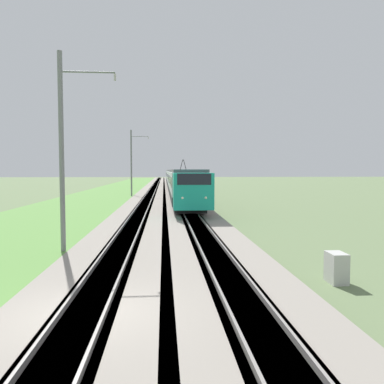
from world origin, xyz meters
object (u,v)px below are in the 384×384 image
Objects in this scene: catenary_mast_mid at (132,163)px; equipment_cabinet at (337,268)px; passenger_train at (175,178)px; catenary_mast_near at (63,150)px.

catenary_mast_mid is 42.85m from equipment_cabinet.
passenger_train is 84.66× the size of equipment_cabinet.
equipment_cabinet is (-41.38, -10.25, -4.35)m from catenary_mast_mid.
catenary_mast_mid reaches higher than catenary_mast_near.
catenary_mast_mid is at bearing 0.00° from catenary_mast_near.
catenary_mast_mid is at bearing -22.66° from passenger_train.
passenger_train is 57.29m from equipment_cabinet.
catenary_mast_near is at bearing 62.96° from equipment_cabinet.
equipment_cabinet is at bearing 3.68° from passenger_train.
passenger_train is at bearing -22.66° from catenary_mast_mid.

